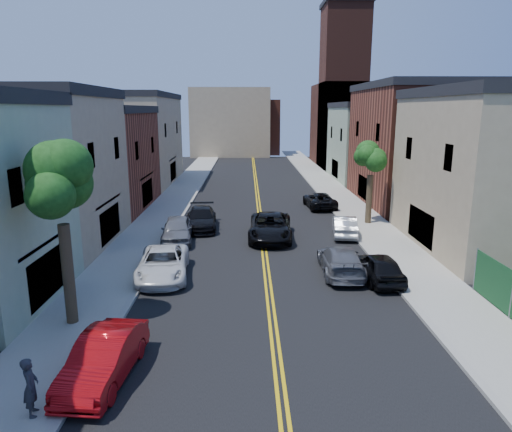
{
  "coord_description": "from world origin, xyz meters",
  "views": [
    {
      "loc": [
        -0.99,
        -2.89,
        8.31
      ],
      "look_at": [
        -0.47,
        24.31,
        2.0
      ],
      "focal_mm": 32.35,
      "sensor_mm": 36.0,
      "label": 1
    }
  ],
  "objects": [
    {
      "name": "sidewalk_left",
      "position": [
        -7.9,
        40.0,
        0.07
      ],
      "size": [
        3.2,
        100.0,
        0.15
      ],
      "primitive_type": "cube",
      "color": "gray",
      "rests_on": "ground"
    },
    {
      "name": "sidewalk_right",
      "position": [
        7.9,
        40.0,
        0.07
      ],
      "size": [
        3.2,
        100.0,
        0.15
      ],
      "primitive_type": "cube",
      "color": "gray",
      "rests_on": "ground"
    },
    {
      "name": "curb_left",
      "position": [
        -6.15,
        40.0,
        0.07
      ],
      "size": [
        0.3,
        100.0,
        0.15
      ],
      "primitive_type": "cube",
      "color": "gray",
      "rests_on": "ground"
    },
    {
      "name": "curb_right",
      "position": [
        6.15,
        40.0,
        0.07
      ],
      "size": [
        0.3,
        100.0,
        0.15
      ],
      "primitive_type": "cube",
      "color": "gray",
      "rests_on": "ground"
    },
    {
      "name": "bldg_left_tan_near",
      "position": [
        -14.0,
        25.0,
        4.5
      ],
      "size": [
        9.0,
        10.0,
        9.0
      ],
      "primitive_type": "cube",
      "color": "#998466",
      "rests_on": "ground"
    },
    {
      "name": "bldg_left_brick",
      "position": [
        -14.0,
        36.0,
        4.0
      ],
      "size": [
        9.0,
        12.0,
        8.0
      ],
      "primitive_type": "cube",
      "color": "brown",
      "rests_on": "ground"
    },
    {
      "name": "bldg_left_tan_far",
      "position": [
        -14.0,
        50.0,
        4.75
      ],
      "size": [
        9.0,
        16.0,
        9.5
      ],
      "primitive_type": "cube",
      "color": "#998466",
      "rests_on": "ground"
    },
    {
      "name": "bldg_right_tan",
      "position": [
        14.0,
        24.0,
        4.5
      ],
      "size": [
        9.0,
        12.0,
        9.0
      ],
      "primitive_type": "cube",
      "color": "#998466",
      "rests_on": "ground"
    },
    {
      "name": "bldg_right_brick",
      "position": [
        14.0,
        38.0,
        5.0
      ],
      "size": [
        9.0,
        14.0,
        10.0
      ],
      "primitive_type": "cube",
      "color": "brown",
      "rests_on": "ground"
    },
    {
      "name": "bldg_right_palegrn",
      "position": [
        14.0,
        52.0,
        4.25
      ],
      "size": [
        9.0,
        12.0,
        8.5
      ],
      "primitive_type": "cube",
      "color": "gray",
      "rests_on": "ground"
    },
    {
      "name": "church",
      "position": [
        16.33,
        67.07,
        7.24
      ],
      "size": [
        16.2,
        14.2,
        22.6
      ],
      "color": "#4C2319",
      "rests_on": "ground"
    },
    {
      "name": "backdrop_left",
      "position": [
        -4.0,
        82.0,
        6.0
      ],
      "size": [
        14.0,
        8.0,
        12.0
      ],
      "primitive_type": "cube",
      "color": "#998466",
      "rests_on": "ground"
    },
    {
      "name": "backdrop_center",
      "position": [
        0.0,
        86.0,
        5.0
      ],
      "size": [
        10.0,
        8.0,
        10.0
      ],
      "primitive_type": "cube",
      "color": "brown",
      "rests_on": "ground"
    },
    {
      "name": "tree_left_mid",
      "position": [
        -7.88,
        14.01,
        6.58
      ],
      "size": [
        5.2,
        5.2,
        9.29
      ],
      "color": "#382D1C",
      "rests_on": "sidewalk_left"
    },
    {
      "name": "tree_right_far",
      "position": [
        7.92,
        30.01,
        5.76
      ],
      "size": [
        4.4,
        4.4,
        8.03
      ],
      "color": "#382D1C",
      "rests_on": "sidewalk_right"
    },
    {
      "name": "red_sedan",
      "position": [
        -5.5,
        10.22,
        0.73
      ],
      "size": [
        1.97,
        4.55,
        1.46
      ],
      "primitive_type": "imported",
      "rotation": [
        0.0,
        0.0,
        -0.1
      ],
      "color": "#A80B0F",
      "rests_on": "ground"
    },
    {
      "name": "white_pickup",
      "position": [
        -5.26,
        19.27,
        0.73
      ],
      "size": [
        2.86,
        5.43,
        1.46
      ],
      "primitive_type": "imported",
      "rotation": [
        0.0,
        0.0,
        0.09
      ],
      "color": "silver",
      "rests_on": "ground"
    },
    {
      "name": "grey_car_left",
      "position": [
        -5.5,
        25.73,
        0.8
      ],
      "size": [
        2.28,
        4.83,
        1.6
      ],
      "primitive_type": "imported",
      "rotation": [
        0.0,
        0.0,
        0.09
      ],
      "color": "slate",
      "rests_on": "ground"
    },
    {
      "name": "black_car_left",
      "position": [
        -4.29,
        29.0,
        0.75
      ],
      "size": [
        2.43,
        5.3,
        1.5
      ],
      "primitive_type": "imported",
      "rotation": [
        0.0,
        0.0,
        0.06
      ],
      "color": "black",
      "rests_on": "ground"
    },
    {
      "name": "grey_car_right",
      "position": [
        3.8,
        19.62,
        0.72
      ],
      "size": [
        2.19,
        5.03,
        1.44
      ],
      "primitive_type": "imported",
      "rotation": [
        0.0,
        0.0,
        3.11
      ],
      "color": "#57585E",
      "rests_on": "ground"
    },
    {
      "name": "black_car_right",
      "position": [
        5.5,
        18.6,
        0.71
      ],
      "size": [
        1.88,
        4.25,
        1.42
      ],
      "primitive_type": "imported",
      "rotation": [
        0.0,
        0.0,
        3.19
      ],
      "color": "black",
      "rests_on": "ground"
    },
    {
      "name": "silver_car_right",
      "position": [
        5.5,
        26.91,
        0.69
      ],
      "size": [
        2.0,
        4.34,
        1.38
      ],
      "primitive_type": "imported",
      "rotation": [
        0.0,
        0.0,
        3.01
      ],
      "color": "#AFB3B8",
      "rests_on": "ground"
    },
    {
      "name": "dark_car_right_far",
      "position": [
        5.23,
        35.94,
        0.67
      ],
      "size": [
        2.6,
        4.99,
        1.34
      ],
      "primitive_type": "imported",
      "rotation": [
        0.0,
        0.0,
        3.22
      ],
      "color": "black",
      "rests_on": "ground"
    },
    {
      "name": "black_suv_lane",
      "position": [
        0.5,
        26.28,
        0.82
      ],
      "size": [
        3.04,
        6.04,
        1.64
      ],
      "primitive_type": "imported",
      "rotation": [
        0.0,
        0.0,
        -0.06
      ],
      "color": "black",
      "rests_on": "ground"
    },
    {
      "name": "pedestrian_left",
      "position": [
        -6.88,
        8.32,
        0.99
      ],
      "size": [
        0.56,
        0.7,
        1.68
      ],
      "primitive_type": "imported",
      "rotation": [
        0.0,
        0.0,
        1.86
      ],
      "color": "#23242B",
      "rests_on": "sidewalk_left"
    }
  ]
}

